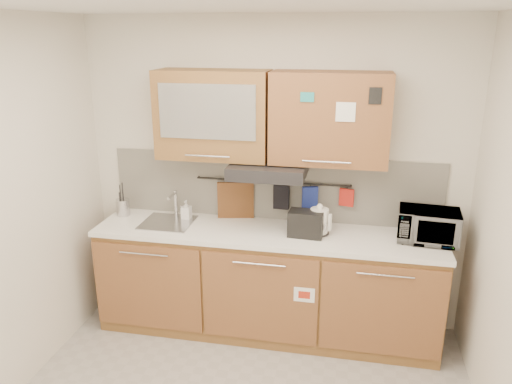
% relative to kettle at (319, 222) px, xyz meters
% --- Properties ---
extents(ceiling, '(3.20, 3.20, 0.00)m').
position_rel_kettle_xyz_m(ceiling, '(-0.42, -1.22, 1.58)').
color(ceiling, white).
rests_on(ceiling, wall_back).
extents(wall_back, '(3.20, 0.00, 3.20)m').
position_rel_kettle_xyz_m(wall_back, '(-0.42, 0.28, 0.28)').
color(wall_back, silver).
rests_on(wall_back, ground).
extents(base_cabinet, '(2.80, 0.64, 0.88)m').
position_rel_kettle_xyz_m(base_cabinet, '(-0.42, -0.02, -0.62)').
color(base_cabinet, olive).
rests_on(base_cabinet, floor).
extents(countertop, '(2.82, 0.62, 0.04)m').
position_rel_kettle_xyz_m(countertop, '(-0.42, -0.03, -0.12)').
color(countertop, white).
rests_on(countertop, base_cabinet).
extents(backsplash, '(2.80, 0.02, 0.56)m').
position_rel_kettle_xyz_m(backsplash, '(-0.42, 0.27, 0.18)').
color(backsplash, silver).
rests_on(backsplash, countertop).
extents(upper_cabinets, '(1.82, 0.37, 0.70)m').
position_rel_kettle_xyz_m(upper_cabinets, '(-0.43, 0.11, 0.81)').
color(upper_cabinets, olive).
rests_on(upper_cabinets, wall_back).
extents(range_hood, '(0.60, 0.46, 0.10)m').
position_rel_kettle_xyz_m(range_hood, '(-0.42, 0.03, 0.40)').
color(range_hood, black).
rests_on(range_hood, upper_cabinets).
extents(sink, '(0.42, 0.40, 0.26)m').
position_rel_kettle_xyz_m(sink, '(-1.27, -0.01, -0.10)').
color(sink, silver).
rests_on(sink, countertop).
extents(utensil_rail, '(1.30, 0.02, 0.02)m').
position_rel_kettle_xyz_m(utensil_rail, '(-0.42, 0.23, 0.24)').
color(utensil_rail, black).
rests_on(utensil_rail, backsplash).
extents(utensil_crock, '(0.15, 0.15, 0.29)m').
position_rel_kettle_xyz_m(utensil_crock, '(-1.72, 0.09, -0.02)').
color(utensil_crock, '#BCBCC1').
rests_on(utensil_crock, countertop).
extents(kettle, '(0.19, 0.18, 0.25)m').
position_rel_kettle_xyz_m(kettle, '(0.00, 0.00, 0.00)').
color(kettle, white).
rests_on(kettle, countertop).
extents(toaster, '(0.28, 0.18, 0.21)m').
position_rel_kettle_xyz_m(toaster, '(-0.10, -0.06, 0.00)').
color(toaster, black).
rests_on(toaster, countertop).
extents(microwave, '(0.48, 0.34, 0.25)m').
position_rel_kettle_xyz_m(microwave, '(0.83, 0.02, 0.02)').
color(microwave, '#999999').
rests_on(microwave, countertop).
extents(soap_bottle, '(0.08, 0.08, 0.17)m').
position_rel_kettle_xyz_m(soap_bottle, '(-1.14, 0.10, -0.02)').
color(soap_bottle, '#999999').
rests_on(soap_bottle, countertop).
extents(cutting_board, '(0.31, 0.08, 0.38)m').
position_rel_kettle_xyz_m(cutting_board, '(-0.74, 0.22, 0.03)').
color(cutting_board, brown).
rests_on(cutting_board, utensil_rail).
extents(oven_mitt, '(0.13, 0.06, 0.22)m').
position_rel_kettle_xyz_m(oven_mitt, '(-0.10, 0.22, 0.11)').
color(oven_mitt, navy).
rests_on(oven_mitt, utensil_rail).
extents(dark_pouch, '(0.14, 0.05, 0.21)m').
position_rel_kettle_xyz_m(dark_pouch, '(-0.34, 0.22, 0.11)').
color(dark_pouch, black).
rests_on(dark_pouch, utensil_rail).
extents(pot_holder, '(0.12, 0.05, 0.15)m').
position_rel_kettle_xyz_m(pot_holder, '(0.20, 0.22, 0.15)').
color(pot_holder, red).
rests_on(pot_holder, utensil_rail).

